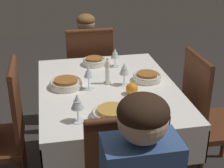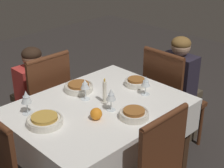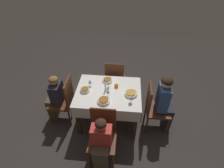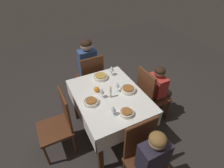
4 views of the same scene
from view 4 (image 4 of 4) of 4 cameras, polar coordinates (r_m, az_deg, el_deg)
The scene contains 19 objects.
ground_plane at distance 2.91m, azimuth -0.75°, elevation -15.06°, with size 8.00×8.00×0.00m, color #332D2B.
dining_table at distance 2.42m, azimuth -0.88°, elevation -5.43°, with size 1.15×0.88×0.78m.
chair_east at distance 3.12m, azimuth -6.85°, elevation 2.32°, with size 0.43×0.42×0.97m.
chair_west at distance 2.10m, azimuth 10.59°, elevation -22.26°, with size 0.43×0.42×0.97m.
chair_south at distance 2.80m, azimuth 12.33°, elevation -3.21°, with size 0.42×0.43×0.97m.
chair_north at distance 2.44m, azimuth -16.85°, elevation -11.97°, with size 0.42×0.43×0.97m.
person_adult_denim at distance 3.17m, azimuth -8.11°, elevation 5.98°, with size 0.34×0.30×1.18m.
person_child_dark at distance 2.00m, azimuth 13.87°, elevation -25.15°, with size 0.33×0.30×1.04m.
person_child_red at distance 2.89m, azimuth 15.16°, elevation -1.87°, with size 0.30×0.33×0.98m.
bowl_east at distance 2.62m, azimuth -3.69°, elevation 2.42°, with size 0.22×0.22×0.06m.
wine_glass_east at distance 2.64m, azimuth -0.12°, elevation 5.01°, with size 0.07×0.07×0.16m.
bowl_west at distance 2.08m, azimuth 4.86°, elevation -9.28°, with size 0.17×0.17×0.06m.
wine_glass_west at distance 2.01m, azimuth 0.40°, elevation -8.13°, with size 0.06×0.06×0.14m.
bowl_south at distance 2.39m, azimuth 5.34°, elevation -1.73°, with size 0.21×0.21×0.06m.
wine_glass_south at distance 2.32m, azimuth 1.75°, elevation -0.36°, with size 0.06×0.06×0.15m.
bowl_north at distance 2.22m, azimuth -6.83°, elevation -5.73°, with size 0.19×0.19×0.06m.
wine_glass_north at distance 2.23m, azimuth -3.34°, elevation -2.31°, with size 0.06×0.06×0.16m.
candle_centerpiece at distance 2.26m, azimuth -0.48°, elevation -2.88°, with size 0.05×0.05×0.18m.
orange_fruit at distance 2.37m, azimuth -5.04°, elevation -1.74°, with size 0.08×0.08×0.08m, color orange.
Camera 4 is at (-1.59, 0.76, 2.32)m, focal length 28.00 mm.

